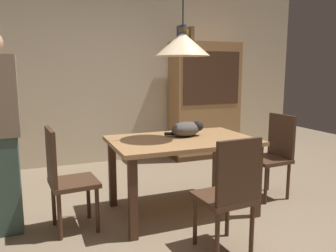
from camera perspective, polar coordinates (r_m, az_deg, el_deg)
name	(u,v)px	position (r m, az deg, el deg)	size (l,w,h in m)	color
ground	(189,231)	(3.16, 3.62, -17.25)	(10.00, 10.00, 0.00)	#847056
back_wall	(117,68)	(5.34, -8.63, 9.65)	(6.40, 0.10, 2.90)	beige
dining_table	(182,149)	(3.35, 2.38, -3.84)	(1.40, 0.90, 0.75)	#A87A4C
chair_right_side	(274,152)	(3.98, 17.39, -4.20)	(0.43, 0.43, 0.93)	#472D1E
chair_near_front	(230,191)	(2.65, 10.37, -10.71)	(0.43, 0.43, 0.93)	#472D1E
chair_left_side	(64,175)	(3.11, -17.08, -7.92)	(0.43, 0.43, 0.93)	#472D1E
cat_sleeping	(187,129)	(3.45, 3.23, -0.46)	(0.40, 0.31, 0.16)	#4C4742
pendant_lamp	(183,44)	(3.28, 2.51, 13.70)	(0.52, 0.52, 1.30)	beige
hutch_bookcase	(205,103)	(5.53, 6.20, 3.88)	(1.12, 0.45, 1.85)	#A87A4C
book_blue_wide	(181,34)	(5.35, 2.26, 15.33)	(0.06, 0.24, 0.24)	#384C93
book_yellow_short	(185,36)	(5.38, 2.91, 14.97)	(0.04, 0.20, 0.18)	gold
book_brown_thick	(189,35)	(5.41, 3.60, 15.15)	(0.06, 0.24, 0.22)	brown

